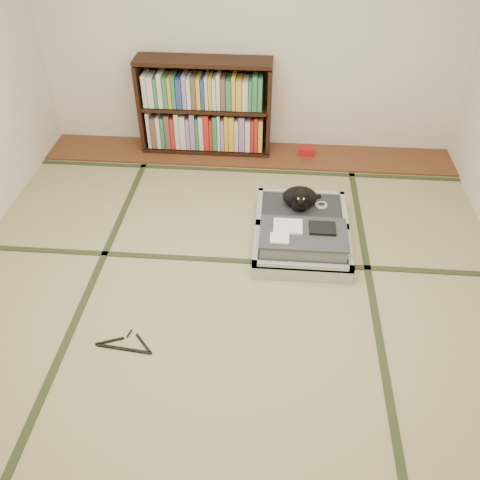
{
  "coord_description": "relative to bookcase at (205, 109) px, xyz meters",
  "views": [
    {
      "loc": [
        0.28,
        -2.46,
        2.56
      ],
      "look_at": [
        0.05,
        0.35,
        0.25
      ],
      "focal_mm": 38.0,
      "sensor_mm": 36.0,
      "label": 1
    }
  ],
  "objects": [
    {
      "name": "room_shell",
      "position": [
        0.43,
        -2.07,
        1.01
      ],
      "size": [
        4.5,
        4.5,
        4.5
      ],
      "color": "white",
      "rests_on": "ground"
    },
    {
      "name": "red_item",
      "position": [
        1.0,
        -0.04,
        -0.4
      ],
      "size": [
        0.15,
        0.1,
        0.07
      ],
      "primitive_type": "cube",
      "rotation": [
        0.0,
        0.0,
        -0.04
      ],
      "color": "#B60E15",
      "rests_on": "wood_strip"
    },
    {
      "name": "wood_strip",
      "position": [
        0.43,
        -0.07,
        -0.44
      ],
      "size": [
        4.0,
        0.5,
        0.02
      ],
      "primitive_type": "cube",
      "color": "brown",
      "rests_on": "ground"
    },
    {
      "name": "floor",
      "position": [
        0.43,
        -2.07,
        -0.45
      ],
      "size": [
        4.5,
        4.5,
        0.0
      ],
      "primitive_type": "plane",
      "color": "tan",
      "rests_on": "ground"
    },
    {
      "name": "cat",
      "position": [
        0.91,
        -1.13,
        -0.21
      ],
      "size": [
        0.32,
        0.33,
        0.26
      ],
      "color": "black",
      "rests_on": "suitcase"
    },
    {
      "name": "hanger",
      "position": [
        -0.19,
        -2.54,
        -0.44
      ],
      "size": [
        0.38,
        0.19,
        0.01
      ],
      "color": "black",
      "rests_on": "floor"
    },
    {
      "name": "bookcase",
      "position": [
        0.0,
        0.0,
        0.0
      ],
      "size": [
        1.27,
        0.29,
        0.92
      ],
      "color": "black",
      "rests_on": "wood_strip"
    },
    {
      "name": "tatami_borders",
      "position": [
        0.43,
        -1.58,
        -0.45
      ],
      "size": [
        4.0,
        4.5,
        0.01
      ],
      "color": "#2D381E",
      "rests_on": "ground"
    },
    {
      "name": "cable_coil",
      "position": [
        1.09,
        -1.09,
        -0.3
      ],
      "size": [
        0.1,
        0.1,
        0.02
      ],
      "color": "white",
      "rests_on": "suitcase"
    },
    {
      "name": "suitcase",
      "position": [
        0.93,
        -1.42,
        -0.35
      ],
      "size": [
        0.73,
        0.97,
        0.29
      ],
      "color": "#BBBAC0",
      "rests_on": "floor"
    }
  ]
}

